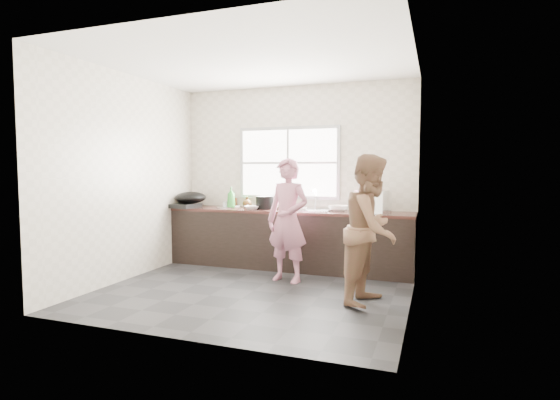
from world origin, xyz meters
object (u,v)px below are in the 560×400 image
(bowl_crabs, at_px, (338,209))
(bowl_held, at_px, (301,209))
(woman, at_px, (288,224))
(bottle_brown_short, at_px, (247,202))
(bottle_brown_tall, at_px, (234,201))
(wok, at_px, (191,198))
(black_pot, at_px, (265,203))
(dish_rack, at_px, (373,202))
(burner, at_px, (184,206))
(cutting_board, at_px, (285,208))
(plate_food, at_px, (233,206))
(bottle_green, at_px, (231,197))
(pot_lid_left, at_px, (224,207))
(pot_lid_right, at_px, (225,208))
(person_side, at_px, (372,229))
(bowl_mince, at_px, (252,208))
(glass_jar, at_px, (225,205))

(bowl_crabs, height_order, bowl_held, bowl_crabs)
(woman, bearing_deg, bottle_brown_short, 151.56)
(bottle_brown_tall, relative_size, wok, 0.38)
(black_pot, height_order, bottle_brown_tall, black_pot)
(bottle_brown_short, xyz_separation_m, dish_rack, (1.94, -0.18, 0.07))
(bottle_brown_tall, height_order, wok, wok)
(bottle_brown_tall, relative_size, bottle_brown_short, 1.09)
(bottle_brown_short, bearing_deg, burner, -162.31)
(cutting_board, height_order, black_pot, black_pot)
(black_pot, relative_size, plate_food, 1.12)
(bottle_green, distance_m, pot_lid_left, 0.21)
(cutting_board, distance_m, bowl_crabs, 0.85)
(plate_food, relative_size, pot_lid_right, 0.99)
(woman, height_order, pot_lid_left, woman)
(person_side, xyz_separation_m, bowl_held, (-1.15, 1.17, 0.08))
(cutting_board, bearing_deg, woman, -68.40)
(bowl_mince, xyz_separation_m, black_pot, (0.15, 0.11, 0.07))
(bowl_crabs, distance_m, pot_lid_left, 1.79)
(person_side, bearing_deg, bowl_crabs, 38.41)
(pot_lid_left, xyz_separation_m, pot_lid_right, (0.05, -0.07, 0.00))
(bottle_brown_short, bearing_deg, plate_food, 160.46)
(bottle_green, xyz_separation_m, burner, (-0.72, -0.19, -0.13))
(bowl_mince, bearing_deg, cutting_board, 33.18)
(bottle_brown_tall, distance_m, wok, 0.68)
(wok, relative_size, pot_lid_right, 1.97)
(pot_lid_left, bearing_deg, person_side, -28.10)
(person_side, bearing_deg, wok, 79.88)
(woman, height_order, bottle_brown_short, woman)
(bottle_green, relative_size, bottle_brown_tall, 1.76)
(wok, bearing_deg, plate_food, 26.76)
(woman, bearing_deg, cutting_board, 124.56)
(person_side, xyz_separation_m, cutting_board, (-1.49, 1.42, 0.07))
(plate_food, height_order, pot_lid_left, plate_food)
(bowl_mince, relative_size, bottle_brown_tall, 1.26)
(person_side, distance_m, pot_lid_right, 2.69)
(bottle_green, height_order, bottle_brown_tall, bottle_green)
(bottle_brown_tall, relative_size, pot_lid_right, 0.75)
(bowl_mince, bearing_deg, plate_food, 145.13)
(wok, relative_size, pot_lid_left, 2.05)
(woman, height_order, bowl_crabs, woman)
(person_side, height_order, pot_lid_left, person_side)
(plate_food, bearing_deg, glass_jar, -92.81)
(bowl_crabs, xyz_separation_m, burner, (-2.38, -0.22, -0.00))
(bottle_brown_short, relative_size, pot_lid_left, 0.71)
(person_side, xyz_separation_m, bowl_mince, (-1.90, 1.15, 0.08))
(bottle_brown_tall, height_order, dish_rack, dish_rack)
(bowl_held, bearing_deg, cutting_board, 142.75)
(bowl_crabs, distance_m, black_pot, 1.10)
(dish_rack, bearing_deg, pot_lid_right, -162.53)
(woman, bearing_deg, person_side, -12.94)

